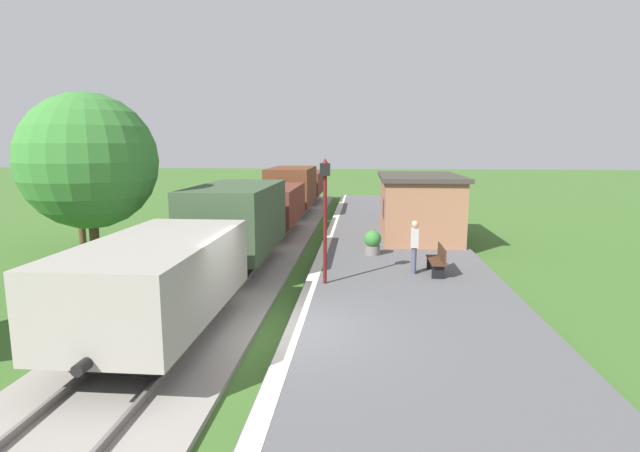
# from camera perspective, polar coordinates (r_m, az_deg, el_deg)

# --- Properties ---
(ground_plane) EXTENTS (160.00, 160.00, 0.00)m
(ground_plane) POSITION_cam_1_polar(r_m,az_deg,el_deg) (11.36, -5.14, -13.03)
(ground_plane) COLOR #3D6628
(platform_slab) EXTENTS (6.00, 60.00, 0.25)m
(platform_slab) POSITION_cam_1_polar(r_m,az_deg,el_deg) (11.23, 11.57, -12.77)
(platform_slab) COLOR #565659
(platform_slab) RESTS_ON ground
(platform_edge_stripe) EXTENTS (0.36, 60.00, 0.01)m
(platform_edge_stripe) POSITION_cam_1_polar(r_m,az_deg,el_deg) (11.21, -3.10, -11.93)
(platform_edge_stripe) COLOR silver
(platform_edge_stripe) RESTS_ON platform_slab
(track_ballast) EXTENTS (3.80, 60.00, 0.12)m
(track_ballast) POSITION_cam_1_polar(r_m,az_deg,el_deg) (11.97, -16.78, -11.89)
(track_ballast) COLOR gray
(track_ballast) RESTS_ON ground
(rail_near) EXTENTS (0.07, 60.00, 0.14)m
(rail_near) POSITION_cam_1_polar(r_m,az_deg,el_deg) (11.69, -13.46, -11.60)
(rail_near) COLOR slate
(rail_near) RESTS_ON track_ballast
(rail_far) EXTENTS (0.07, 60.00, 0.14)m
(rail_far) POSITION_cam_1_polar(r_m,az_deg,el_deg) (12.21, -20.01, -11.00)
(rail_far) COLOR slate
(rail_far) RESTS_ON track_ballast
(freight_train) EXTENTS (2.50, 32.60, 2.72)m
(freight_train) POSITION_cam_1_polar(r_m,az_deg,el_deg) (23.50, -5.60, 2.51)
(freight_train) COLOR gray
(freight_train) RESTS_ON rail_near
(station_hut) EXTENTS (3.50, 5.80, 2.78)m
(station_hut) POSITION_cam_1_polar(r_m,az_deg,el_deg) (22.32, 11.39, 2.33)
(station_hut) COLOR #9E6B4C
(station_hut) RESTS_ON platform_slab
(bench_near_hut) EXTENTS (0.42, 1.50, 0.91)m
(bench_near_hut) POSITION_cam_1_polar(r_m,az_deg,el_deg) (16.11, 13.53, -3.80)
(bench_near_hut) COLOR #422819
(bench_near_hut) RESTS_ON platform_slab
(person_waiting) EXTENTS (0.26, 0.40, 1.71)m
(person_waiting) POSITION_cam_1_polar(r_m,az_deg,el_deg) (15.93, 10.91, -2.15)
(person_waiting) COLOR #474C66
(person_waiting) RESTS_ON platform_slab
(potted_planter) EXTENTS (0.64, 0.64, 0.92)m
(potted_planter) POSITION_cam_1_polar(r_m,az_deg,el_deg) (18.51, 6.14, -1.88)
(potted_planter) COLOR slate
(potted_planter) RESTS_ON platform_slab
(lamp_post_near) EXTENTS (0.28, 0.28, 3.70)m
(lamp_post_near) POSITION_cam_1_polar(r_m,az_deg,el_deg) (14.25, 0.59, 3.25)
(lamp_post_near) COLOR #591414
(lamp_post_near) RESTS_ON platform_slab
(tree_trackside_mid) EXTENTS (3.98, 3.98, 5.85)m
(tree_trackside_mid) POSITION_cam_1_polar(r_m,az_deg,el_deg) (16.06, -25.29, 6.79)
(tree_trackside_mid) COLOR #4C3823
(tree_trackside_mid) RESTS_ON ground
(tree_trackside_far) EXTENTS (4.21, 4.21, 6.16)m
(tree_trackside_far) POSITION_cam_1_polar(r_m,az_deg,el_deg) (22.59, -26.51, 7.72)
(tree_trackside_far) COLOR #4C3823
(tree_trackside_far) RESTS_ON ground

